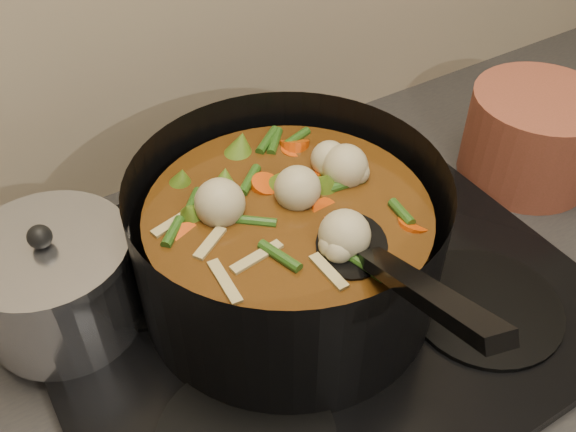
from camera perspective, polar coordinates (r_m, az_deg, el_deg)
stovetop at (r=0.78m, az=1.95°, el=-7.02°), size 0.62×0.54×0.03m
stockpot at (r=0.72m, az=0.04°, el=-2.44°), size 0.45×0.53×0.25m
saucepan at (r=0.75m, az=-19.86°, el=-5.67°), size 0.18×0.18×0.15m
terracotta_crock at (r=1.00m, az=20.89°, el=6.61°), size 0.25×0.25×0.13m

